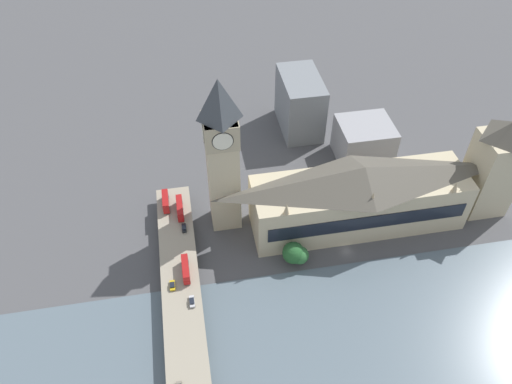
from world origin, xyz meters
The scene contains 16 objects.
ground_plane centered at (0.00, 0.00, 0.00)m, with size 600.00×600.00×0.00m, color #4C4C4F.
river_water centered at (-37.62, 0.00, 0.15)m, with size 63.24×360.00×0.30m, color slate.
parliament_hall centered at (14.64, -8.00, 14.99)m, with size 23.74×85.12×30.20m.
clock_tower centered at (25.23, 44.35, 36.08)m, with size 12.78×12.78×67.51m.
victoria_tower centered at (14.69, -62.80, 22.06)m, with size 16.48×16.48×48.12m.
road_bridge centered at (-37.62, 65.02, 4.81)m, with size 158.48×13.77×5.87m.
double_decker_bus_lead centered at (-3.68, 62.59, 8.43)m, with size 11.01×2.48×4.63m.
double_decker_bus_mid centered at (31.78, 68.04, 8.56)m, with size 10.14×2.55×4.88m.
double_decker_bus_rear centered at (26.96, 62.55, 8.47)m, with size 11.80×2.47×4.73m.
car_southbound_lead centered at (17.69, 61.76, 6.55)m, with size 4.53×1.77×1.36m.
car_southbound_tail centered at (-16.51, 61.58, 6.62)m, with size 4.67×1.82×1.49m.
car_southbound_extra centered at (-8.68, 67.84, 6.60)m, with size 4.23×1.87×1.45m.
city_block_west centered at (81.80, -0.20, 14.02)m, with size 31.59×18.32×28.03m.
city_block_center centered at (54.01, -24.01, 9.21)m, with size 21.99×24.23×18.41m.
tree_embankment_near centered at (-2.39, 19.83, 5.14)m, with size 6.98×6.98×8.64m.
tree_embankment_mid centered at (-1.61, 22.10, 6.11)m, with size 8.46×8.46×10.35m.
Camera 1 is at (-114.21, 56.46, 154.76)m, focal length 35.00 mm.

